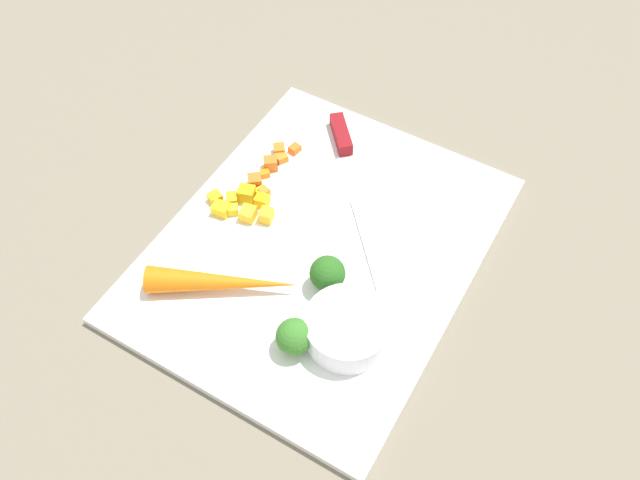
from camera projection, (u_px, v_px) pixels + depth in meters
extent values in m
plane|color=#7B715E|center=(320.00, 250.00, 0.84)|extent=(4.00, 4.00, 0.00)
cube|color=white|center=(320.00, 248.00, 0.83)|extent=(0.45, 0.36, 0.01)
cylinder|color=white|center=(347.00, 329.00, 0.74)|extent=(0.10, 0.10, 0.04)
cube|color=silver|center=(375.00, 249.00, 0.82)|extent=(0.13, 0.12, 0.00)
cube|color=maroon|center=(341.00, 134.00, 0.93)|extent=(0.06, 0.06, 0.02)
cone|color=orange|center=(223.00, 282.00, 0.78)|extent=(0.11, 0.17, 0.03)
cube|color=orange|center=(279.00, 150.00, 0.91)|extent=(0.02, 0.02, 0.01)
cube|color=orange|center=(255.00, 181.00, 0.88)|extent=(0.02, 0.02, 0.02)
cube|color=orange|center=(281.00, 157.00, 0.91)|extent=(0.02, 0.02, 0.01)
cube|color=orange|center=(265.00, 173.00, 0.89)|extent=(0.02, 0.02, 0.01)
cube|color=orange|center=(264.00, 192.00, 0.87)|extent=(0.01, 0.01, 0.01)
cube|color=orange|center=(295.00, 149.00, 0.92)|extent=(0.02, 0.01, 0.01)
cube|color=orange|center=(271.00, 164.00, 0.90)|extent=(0.02, 0.02, 0.02)
cube|color=yellow|center=(248.00, 214.00, 0.85)|extent=(0.02, 0.02, 0.02)
cube|color=yellow|center=(221.00, 209.00, 0.85)|extent=(0.02, 0.02, 0.02)
cube|color=yellow|center=(247.00, 194.00, 0.86)|extent=(0.02, 0.02, 0.02)
cube|color=yellow|center=(262.00, 201.00, 0.86)|extent=(0.02, 0.02, 0.01)
cube|color=yellow|center=(233.00, 210.00, 0.85)|extent=(0.02, 0.02, 0.01)
cube|color=yellow|center=(231.00, 200.00, 0.86)|extent=(0.02, 0.02, 0.01)
cube|color=yellow|center=(215.00, 198.00, 0.86)|extent=(0.02, 0.02, 0.01)
cube|color=yellow|center=(261.00, 192.00, 0.87)|extent=(0.02, 0.02, 0.01)
cube|color=yellow|center=(266.00, 215.00, 0.85)|extent=(0.02, 0.02, 0.02)
cylinder|color=#96B560|center=(327.00, 282.00, 0.79)|extent=(0.01, 0.01, 0.01)
sphere|color=#2A641E|center=(327.00, 273.00, 0.77)|extent=(0.04, 0.04, 0.04)
cylinder|color=#82BD66|center=(295.00, 344.00, 0.74)|extent=(0.01, 0.01, 0.01)
sphere|color=#397A28|center=(294.00, 337.00, 0.73)|extent=(0.04, 0.04, 0.04)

